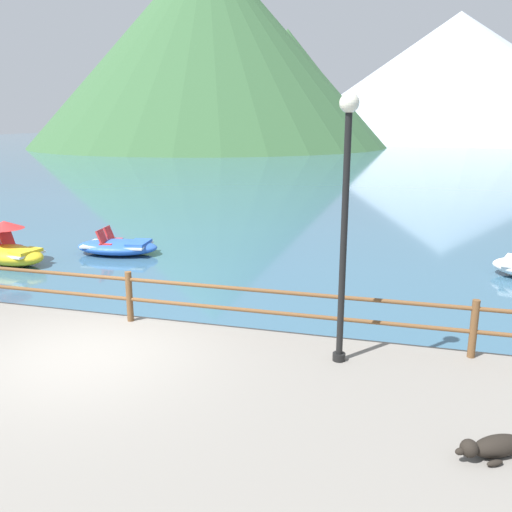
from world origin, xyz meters
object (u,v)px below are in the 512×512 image
(lamp_post, at_px, (345,207))
(dog_resting, at_px, (493,447))
(pedal_boat_2, at_px, (118,246))
(pedal_boat_0, at_px, (10,250))

(lamp_post, relative_size, dog_resting, 4.11)
(dog_resting, bearing_deg, pedal_boat_2, 137.72)
(lamp_post, xyz_separation_m, pedal_boat_0, (-9.94, 4.74, -2.41))
(lamp_post, height_order, pedal_boat_2, lamp_post)
(pedal_boat_0, bearing_deg, lamp_post, -25.48)
(dog_resting, bearing_deg, lamp_post, 133.82)
(dog_resting, xyz_separation_m, pedal_boat_2, (-9.53, 8.67, -0.28))
(dog_resting, height_order, pedal_boat_2, pedal_boat_2)
(dog_resting, relative_size, pedal_boat_2, 0.37)
(pedal_boat_0, height_order, pedal_boat_2, pedal_boat_0)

